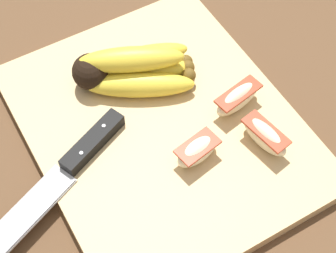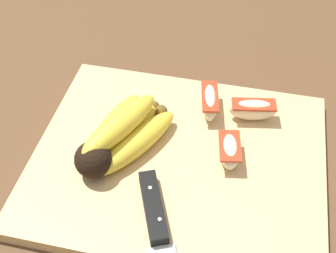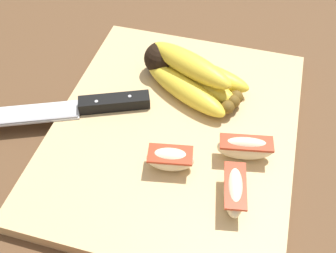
{
  "view_description": "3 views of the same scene",
  "coord_description": "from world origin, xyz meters",
  "px_view_note": "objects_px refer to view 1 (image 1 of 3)",
  "views": [
    {
      "loc": [
        -0.35,
        0.19,
        0.62
      ],
      "look_at": [
        -0.02,
        -0.0,
        0.05
      ],
      "focal_mm": 59.06,
      "sensor_mm": 36.0,
      "label": 1
    },
    {
      "loc": [
        -0.07,
        0.38,
        0.5
      ],
      "look_at": [
        0.02,
        -0.02,
        0.06
      ],
      "focal_mm": 47.64,
      "sensor_mm": 36.0,
      "label": 2
    },
    {
      "loc": [
        -0.36,
        -0.1,
        0.44
      ],
      "look_at": [
        -0.02,
        -0.0,
        0.04
      ],
      "focal_mm": 43.59,
      "sensor_mm": 36.0,
      "label": 3
    }
  ],
  "objects_px": {
    "apple_wedge_near": "(197,151)",
    "chefs_knife": "(67,170)",
    "banana_bunch": "(131,69)",
    "apple_wedge_middle": "(265,136)",
    "apple_wedge_far": "(238,98)"
  },
  "relations": [
    {
      "from": "apple_wedge_middle",
      "to": "apple_wedge_far",
      "type": "xyz_separation_m",
      "value": [
        0.07,
        -0.0,
        0.0
      ]
    },
    {
      "from": "banana_bunch",
      "to": "apple_wedge_near",
      "type": "relative_size",
      "value": 2.62
    },
    {
      "from": "apple_wedge_middle",
      "to": "apple_wedge_far",
      "type": "height_order",
      "value": "same"
    },
    {
      "from": "apple_wedge_near",
      "to": "apple_wedge_middle",
      "type": "distance_m",
      "value": 0.09
    },
    {
      "from": "apple_wedge_middle",
      "to": "apple_wedge_far",
      "type": "bearing_deg",
      "value": -2.87
    },
    {
      "from": "banana_bunch",
      "to": "chefs_knife",
      "type": "bearing_deg",
      "value": 122.89
    },
    {
      "from": "apple_wedge_near",
      "to": "apple_wedge_middle",
      "type": "xyz_separation_m",
      "value": [
        -0.02,
        -0.08,
        0.0
      ]
    },
    {
      "from": "banana_bunch",
      "to": "apple_wedge_near",
      "type": "xyz_separation_m",
      "value": [
        -0.15,
        -0.01,
        -0.01
      ]
    },
    {
      "from": "chefs_knife",
      "to": "apple_wedge_near",
      "type": "xyz_separation_m",
      "value": [
        -0.06,
        -0.15,
        0.01
      ]
    },
    {
      "from": "apple_wedge_near",
      "to": "apple_wedge_far",
      "type": "xyz_separation_m",
      "value": [
        0.04,
        -0.09,
        0.0
      ]
    },
    {
      "from": "chefs_knife",
      "to": "apple_wedge_far",
      "type": "relative_size",
      "value": 3.59
    },
    {
      "from": "chefs_knife",
      "to": "apple_wedge_far",
      "type": "bearing_deg",
      "value": -95.08
    },
    {
      "from": "apple_wedge_near",
      "to": "chefs_knife",
      "type": "bearing_deg",
      "value": 67.57
    },
    {
      "from": "apple_wedge_middle",
      "to": "apple_wedge_near",
      "type": "bearing_deg",
      "value": 73.53
    },
    {
      "from": "banana_bunch",
      "to": "chefs_knife",
      "type": "distance_m",
      "value": 0.16
    }
  ]
}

